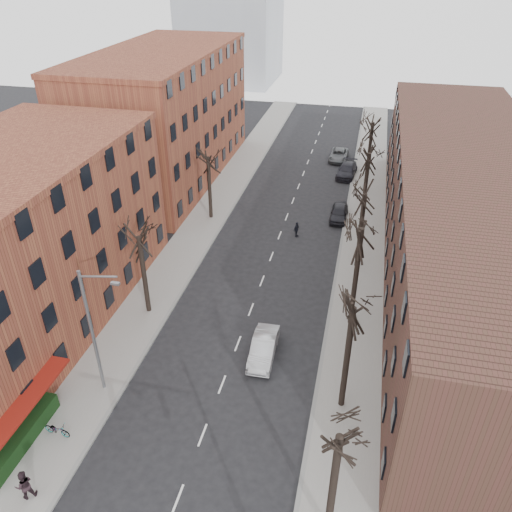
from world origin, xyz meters
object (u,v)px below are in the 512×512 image
Objects in this scene: bicycle at (57,429)px; parked_car_near at (339,213)px; parked_car_mid at (347,170)px; silver_sedan at (264,348)px.

parked_car_near is at bearing -18.59° from bicycle.
parked_car_near is 33.44m from bicycle.
parked_car_mid reaches higher than bicycle.
silver_sedan reaches higher than bicycle.
parked_car_near is 0.83× the size of parked_car_mid.
parked_car_near is 11.69m from parked_car_mid.
parked_car_near is (3.26, 21.57, -0.02)m from silver_sedan.
parked_car_near reaches higher than bicycle.
bicycle is (-13.28, -42.36, -0.15)m from parked_car_mid.
bicycle is at bearing -113.46° from parked_car_near.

